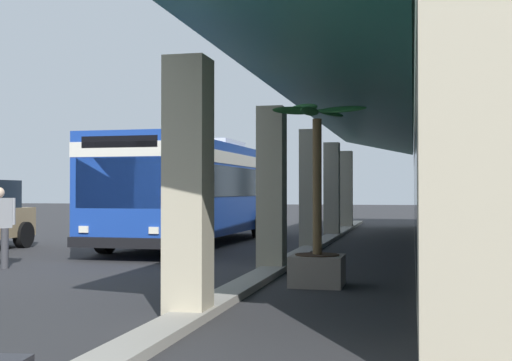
% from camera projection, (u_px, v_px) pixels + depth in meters
% --- Properties ---
extents(ground, '(120.00, 120.00, 0.00)m').
position_uv_depth(ground, '(443.00, 244.00, 21.39)').
color(ground, '#2D2D30').
extents(curb_strip, '(32.40, 0.50, 0.12)m').
position_uv_depth(curb_strip, '(313.00, 247.00, 19.40)').
color(curb_strip, '#9E998E').
rests_on(curb_strip, ground).
extents(transit_bus, '(11.25, 2.96, 3.34)m').
position_uv_depth(transit_bus, '(196.00, 185.00, 21.33)').
color(transit_bus, '#193D9E').
rests_on(transit_bus, ground).
extents(potted_palm, '(1.78, 1.68, 3.25)m').
position_uv_depth(potted_palm, '(317.00, 242.00, 11.87)').
color(potted_palm, gray).
rests_on(potted_palm, ground).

